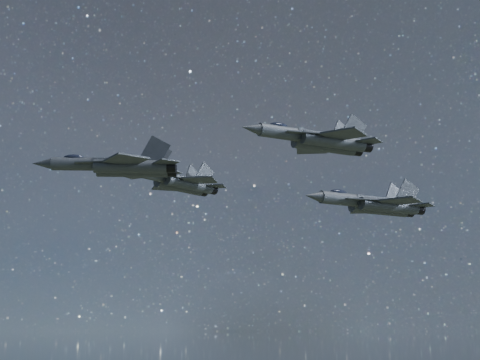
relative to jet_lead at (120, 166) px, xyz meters
name	(u,v)px	position (x,y,z in m)	size (l,w,h in m)	color
jet_lead	(120,166)	(0.00, 0.00, 0.00)	(18.15, 12.02, 4.63)	#2F343B
jet_left	(177,182)	(11.72, 13.15, 1.82)	(18.12, 11.87, 4.67)	#2F343B
jet_right	(319,140)	(17.30, -18.24, 0.52)	(16.02, 11.37, 4.07)	#2F343B
jet_slot	(375,204)	(36.42, -1.10, -2.12)	(19.97, 14.16, 5.07)	#2F343B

